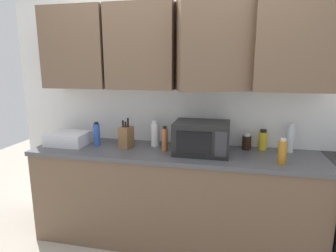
% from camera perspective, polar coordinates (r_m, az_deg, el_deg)
% --- Properties ---
extents(wall_back_with_cabinets, '(3.49, 0.52, 2.60)m').
position_cam_1_polar(wall_back_with_cabinets, '(2.71, 2.10, 10.26)').
color(wall_back_with_cabinets, white).
rests_on(wall_back_with_cabinets, ground_plane).
extents(counter_run, '(2.62, 0.63, 0.90)m').
position_cam_1_polar(counter_run, '(2.76, 1.04, -13.97)').
color(counter_run, brown).
rests_on(counter_run, ground_plane).
extents(microwave, '(0.48, 0.37, 0.28)m').
position_cam_1_polar(microwave, '(2.52, 6.78, -2.35)').
color(microwave, black).
rests_on(microwave, counter_run).
extents(dish_rack, '(0.38, 0.30, 0.12)m').
position_cam_1_polar(dish_rack, '(2.97, -19.39, -2.36)').
color(dish_rack, silver).
rests_on(dish_rack, counter_run).
extents(knife_block, '(0.13, 0.14, 0.29)m').
position_cam_1_polar(knife_block, '(2.71, -8.39, -2.17)').
color(knife_block, brown).
rests_on(knife_block, counter_run).
extents(bottle_soy_dark, '(0.08, 0.08, 0.15)m').
position_cam_1_polar(bottle_soy_dark, '(2.73, 15.52, -3.10)').
color(bottle_soy_dark, black).
rests_on(bottle_soy_dark, counter_run).
extents(bottle_white_jar, '(0.08, 0.08, 0.25)m').
position_cam_1_polar(bottle_white_jar, '(2.73, -2.61, -1.60)').
color(bottle_white_jar, white).
rests_on(bottle_white_jar, counter_run).
extents(bottle_amber_vinegar, '(0.07, 0.07, 0.21)m').
position_cam_1_polar(bottle_amber_vinegar, '(2.41, 22.00, -4.84)').
color(bottle_amber_vinegar, '#AD701E').
rests_on(bottle_amber_vinegar, counter_run).
extents(bottle_yellow_mustard, '(0.07, 0.07, 0.19)m').
position_cam_1_polar(bottle_yellow_mustard, '(2.76, 18.50, -2.69)').
color(bottle_yellow_mustard, gold).
rests_on(bottle_yellow_mustard, counter_run).
extents(bottle_clear_tall, '(0.07, 0.07, 0.27)m').
position_cam_1_polar(bottle_clear_tall, '(2.76, 23.37, -2.32)').
color(bottle_clear_tall, silver).
rests_on(bottle_clear_tall, counter_run).
extents(bottle_blue_cleaner, '(0.06, 0.06, 0.23)m').
position_cam_1_polar(bottle_blue_cleaner, '(2.83, -14.14, -1.64)').
color(bottle_blue_cleaner, '#2D56B7').
rests_on(bottle_blue_cleaner, counter_run).
extents(bottle_spice_jar, '(0.05, 0.05, 0.23)m').
position_cam_1_polar(bottle_spice_jar, '(2.56, -0.66, -2.72)').
color(bottle_spice_jar, '#BC6638').
rests_on(bottle_spice_jar, counter_run).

